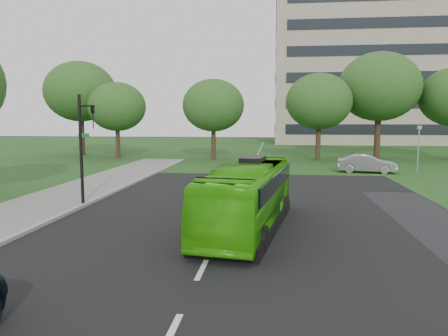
% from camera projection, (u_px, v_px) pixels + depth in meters
% --- Properties ---
extents(ground, '(160.00, 160.00, 0.00)m').
position_uv_depth(ground, '(226.00, 220.00, 18.29)').
color(ground, black).
rests_on(ground, ground).
extents(street_surfaces, '(120.00, 120.00, 0.15)m').
position_uv_depth(street_surfaces, '(249.00, 163.00, 40.79)').
color(street_surfaces, black).
rests_on(street_surfaces, ground).
extents(office_building, '(40.10, 20.10, 25.00)m').
position_uv_depth(office_building, '(392.00, 70.00, 75.48)').
color(office_building, gray).
rests_on(office_building, ground).
extents(tree_park_a, '(6.01, 6.01, 7.98)m').
position_uv_depth(tree_park_a, '(117.00, 107.00, 45.62)').
color(tree_park_a, black).
rests_on(tree_park_a, ground).
extents(tree_park_b, '(6.23, 6.23, 8.16)m').
position_uv_depth(tree_park_b, '(213.00, 105.00, 44.04)').
color(tree_park_b, black).
rests_on(tree_park_b, ground).
extents(tree_park_c, '(6.53, 6.53, 8.67)m').
position_uv_depth(tree_park_c, '(319.00, 101.00, 43.15)').
color(tree_park_c, black).
rests_on(tree_park_c, ground).
extents(tree_park_d, '(8.29, 8.29, 10.97)m').
position_uv_depth(tree_park_d, '(379.00, 87.00, 44.66)').
color(tree_park_d, black).
rests_on(tree_park_d, ground).
extents(tree_park_f, '(7.93, 7.93, 10.58)m').
position_uv_depth(tree_park_f, '(80.00, 92.00, 49.03)').
color(tree_park_f, black).
rests_on(tree_park_f, ground).
extents(bus, '(3.37, 9.27, 2.52)m').
position_uv_depth(bus, '(248.00, 196.00, 16.66)').
color(bus, '#3BBC0E').
rests_on(bus, ground).
extents(sedan, '(4.55, 2.06, 1.45)m').
position_uv_depth(sedan, '(367.00, 163.00, 33.93)').
color(sedan, '#ACACB1').
rests_on(sedan, ground).
extents(traffic_light, '(0.86, 0.25, 5.35)m').
position_uv_depth(traffic_light, '(84.00, 141.00, 20.72)').
color(traffic_light, black).
rests_on(traffic_light, ground).
extents(camera_pole, '(0.38, 0.36, 3.64)m').
position_uv_depth(camera_pole, '(419.00, 142.00, 33.97)').
color(camera_pole, gray).
rests_on(camera_pole, ground).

